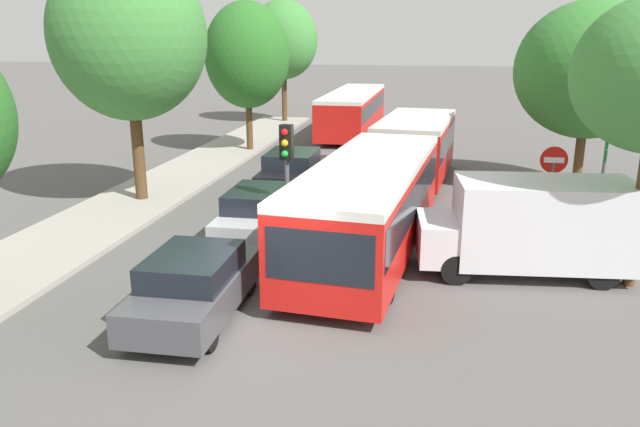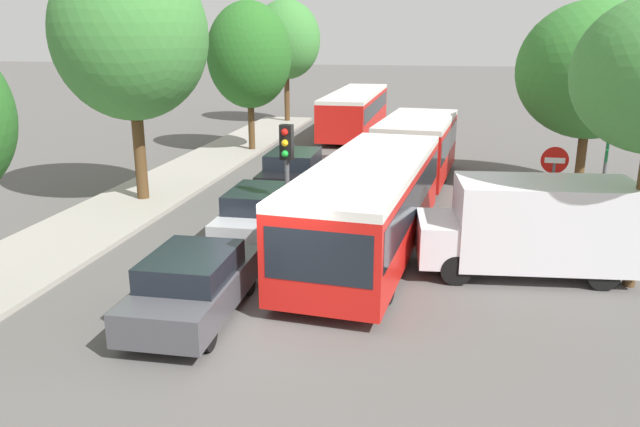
# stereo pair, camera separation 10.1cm
# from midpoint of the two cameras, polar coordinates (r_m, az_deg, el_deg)

# --- Properties ---
(ground_plane) EXTENTS (200.00, 200.00, 0.00)m
(ground_plane) POSITION_cam_midpoint_polar(r_m,az_deg,el_deg) (12.87, -4.43, -9.90)
(ground_plane) COLOR #565451
(kerb_strip_left) EXTENTS (3.20, 34.69, 0.14)m
(kerb_strip_left) POSITION_cam_midpoint_polar(r_m,az_deg,el_deg) (26.19, -12.32, 3.58)
(kerb_strip_left) COLOR #9E998E
(kerb_strip_left) RESTS_ON ground
(articulated_bus) EXTENTS (4.02, 16.75, 2.46)m
(articulated_bus) POSITION_cam_midpoint_polar(r_m,az_deg,el_deg) (19.73, 6.50, 3.76)
(articulated_bus) COLOR red
(articulated_bus) RESTS_ON ground
(city_bus_rear) EXTENTS (2.57, 11.04, 2.37)m
(city_bus_rear) POSITION_cam_midpoint_polar(r_m,az_deg,el_deg) (36.42, 2.96, 9.51)
(city_bus_rear) COLOR red
(city_bus_rear) RESTS_ON ground
(queued_car_graphite) EXTENTS (1.80, 4.11, 1.42)m
(queued_car_graphite) POSITION_cam_midpoint_polar(r_m,az_deg,el_deg) (13.02, -11.60, -6.42)
(queued_car_graphite) COLOR #47474C
(queued_car_graphite) RESTS_ON ground
(queued_car_silver) EXTENTS (1.85, 4.23, 1.46)m
(queued_car_silver) POSITION_cam_midpoint_polar(r_m,az_deg,el_deg) (17.66, -5.59, 0.01)
(queued_car_silver) COLOR #B7BABF
(queued_car_silver) RESTS_ON ground
(queued_car_black) EXTENTS (1.92, 4.39, 1.51)m
(queued_car_black) POSITION_cam_midpoint_polar(r_m,az_deg,el_deg) (22.81, -2.65, 3.88)
(queued_car_black) COLOR black
(queued_car_black) RESTS_ON ground
(white_van) EXTENTS (5.17, 2.45, 2.31)m
(white_van) POSITION_cam_midpoint_polar(r_m,az_deg,el_deg) (15.72, 18.72, -0.96)
(white_van) COLOR silver
(white_van) RESTS_ON ground
(traffic_light) EXTENTS (0.34, 0.37, 3.40)m
(traffic_light) POSITION_cam_midpoint_polar(r_m,az_deg,el_deg) (16.15, -3.26, 4.94)
(traffic_light) COLOR #56595E
(traffic_light) RESTS_ON ground
(no_entry_sign) EXTENTS (0.70, 0.08, 2.82)m
(no_entry_sign) POSITION_cam_midpoint_polar(r_m,az_deg,el_deg) (17.43, 20.26, 2.71)
(no_entry_sign) COLOR #56595E
(no_entry_sign) RESTS_ON ground
(direction_sign_post) EXTENTS (0.40, 1.37, 3.60)m
(direction_sign_post) POSITION_cam_midpoint_polar(r_m,az_deg,el_deg) (18.11, 24.53, 4.97)
(direction_sign_post) COLOR #56595E
(direction_sign_post) RESTS_ON ground
(tree_left_mid) EXTENTS (5.00, 5.00, 8.28)m
(tree_left_mid) POSITION_cam_midpoint_polar(r_m,az_deg,el_deg) (21.69, -17.50, 14.88)
(tree_left_mid) COLOR #51381E
(tree_left_mid) RESTS_ON ground
(tree_left_far) EXTENTS (3.99, 3.99, 7.08)m
(tree_left_far) POSITION_cam_midpoint_polar(r_m,az_deg,el_deg) (30.37, -6.71, 13.94)
(tree_left_far) COLOR #51381E
(tree_left_far) RESTS_ON ground
(tree_left_distant) EXTENTS (4.27, 4.27, 7.61)m
(tree_left_distant) POSITION_cam_midpoint_polar(r_m,az_deg,el_deg) (40.36, -3.41, 15.40)
(tree_left_distant) COLOR #51381E
(tree_left_distant) RESTS_ON ground
(tree_right_mid) EXTENTS (5.20, 5.20, 6.78)m
(tree_right_mid) POSITION_cam_midpoint_polar(r_m,az_deg,el_deg) (24.53, 23.30, 11.95)
(tree_right_mid) COLOR #51381E
(tree_right_mid) RESTS_ON ground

